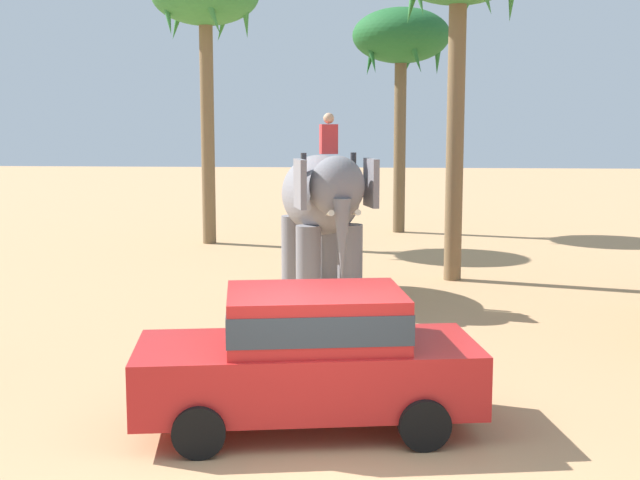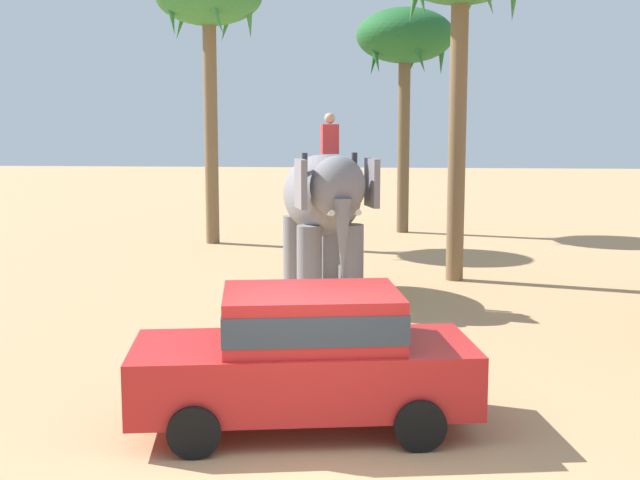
# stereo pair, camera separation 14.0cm
# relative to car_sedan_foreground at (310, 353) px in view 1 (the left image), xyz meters

# --- Properties ---
(ground_plane) EXTENTS (120.00, 120.00, 0.00)m
(ground_plane) POSITION_rel_car_sedan_foreground_xyz_m (0.22, -1.09, -0.93)
(ground_plane) COLOR tan
(car_sedan_foreground) EXTENTS (4.33, 2.38, 1.70)m
(car_sedan_foreground) POSITION_rel_car_sedan_foreground_xyz_m (0.00, 0.00, 0.00)
(car_sedan_foreground) COLOR red
(car_sedan_foreground) RESTS_ON ground
(elephant_with_mahout) EXTENTS (2.48, 4.02, 3.88)m
(elephant_with_mahout) POSITION_rel_car_sedan_foreground_xyz_m (-0.44, 8.02, 1.06)
(elephant_with_mahout) COLOR slate
(elephant_with_mahout) RESTS_ON ground
(palm_tree_behind_elephant) EXTENTS (3.20, 3.20, 8.32)m
(palm_tree_behind_elephant) POSITION_rel_car_sedan_foreground_xyz_m (-4.48, 15.61, 6.25)
(palm_tree_behind_elephant) COLOR brown
(palm_tree_behind_elephant) RESTS_ON ground
(palm_tree_left_of_road) EXTENTS (3.20, 3.20, 7.39)m
(palm_tree_left_of_road) POSITION_rel_car_sedan_foreground_xyz_m (1.35, 18.72, 5.37)
(palm_tree_left_of_road) COLOR brown
(palm_tree_left_of_road) RESTS_ON ground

